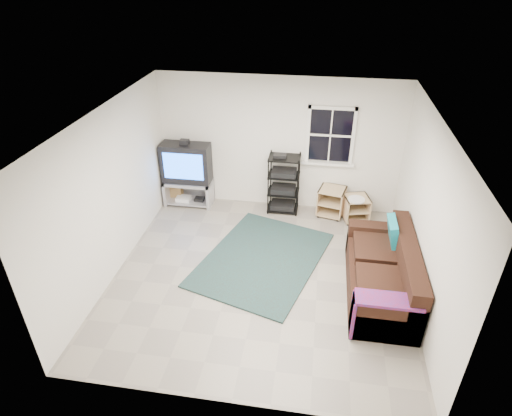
% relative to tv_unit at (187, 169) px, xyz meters
% --- Properties ---
extents(room, '(4.60, 4.62, 4.60)m').
position_rel_tv_unit_xyz_m(room, '(2.73, 0.23, 0.71)').
color(room, gray).
rests_on(room, ground).
extents(tv_unit, '(0.95, 0.47, 1.39)m').
position_rel_tv_unit_xyz_m(tv_unit, '(0.00, 0.00, 0.00)').
color(tv_unit, '#A1A1A9').
rests_on(tv_unit, ground).
extents(av_rack, '(0.60, 0.43, 1.19)m').
position_rel_tv_unit_xyz_m(av_rack, '(1.92, 0.02, -0.25)').
color(av_rack, black).
rests_on(av_rack, ground).
extents(side_table_left, '(0.57, 0.57, 0.56)m').
position_rel_tv_unit_xyz_m(side_table_left, '(2.87, 0.04, -0.46)').
color(side_table_left, tan).
rests_on(side_table_left, ground).
extents(side_table_right, '(0.54, 0.54, 0.52)m').
position_rel_tv_unit_xyz_m(side_table_right, '(3.31, -0.11, -0.48)').
color(side_table_right, tan).
rests_on(side_table_right, ground).
extents(sofa, '(0.92, 2.07, 0.95)m').
position_rel_tv_unit_xyz_m(sofa, '(3.63, -2.16, -0.43)').
color(sofa, black).
rests_on(sofa, ground).
extents(shag_rug, '(2.37, 2.81, 0.03)m').
position_rel_tv_unit_xyz_m(shag_rug, '(1.75, -1.64, -0.75)').
color(shag_rug, black).
rests_on(shag_rug, ground).
extents(paper_bag, '(0.30, 0.19, 0.43)m').
position_rel_tv_unit_xyz_m(paper_bag, '(-0.33, 0.11, -0.55)').
color(paper_bag, '#A47A49').
rests_on(paper_bag, ground).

